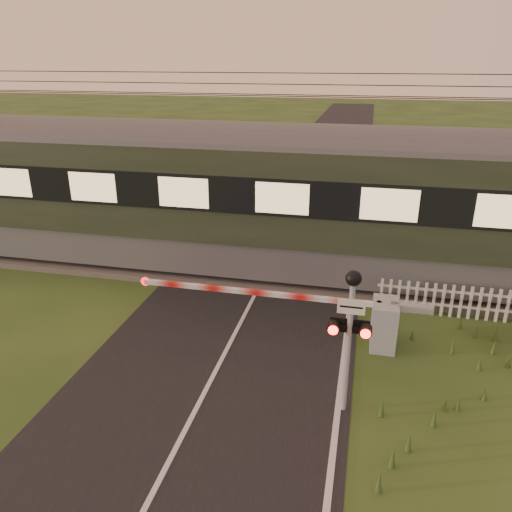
# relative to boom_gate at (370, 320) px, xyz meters

# --- Properties ---
(ground) EXTENTS (160.00, 160.00, 0.00)m
(ground) POSITION_rel_boom_gate_xyz_m (-3.28, -2.72, -0.66)
(ground) COLOR #273D17
(ground) RESTS_ON ground
(road) EXTENTS (6.00, 140.00, 0.03)m
(road) POSITION_rel_boom_gate_xyz_m (-3.26, -2.95, -0.65)
(road) COLOR black
(road) RESTS_ON ground
(track_bed) EXTENTS (140.00, 3.40, 0.39)m
(track_bed) POSITION_rel_boom_gate_xyz_m (-3.28, 3.78, -0.60)
(track_bed) COLOR #47423D
(track_bed) RESTS_ON ground
(overhead_wires) EXTENTS (120.00, 0.62, 0.62)m
(overhead_wires) POSITION_rel_boom_gate_xyz_m (-3.28, 3.78, 5.06)
(overhead_wires) COLOR black
(overhead_wires) RESTS_ON ground
(boom_gate) EXTENTS (7.28, 0.91, 1.21)m
(boom_gate) POSITION_rel_boom_gate_xyz_m (0.00, 0.00, 0.00)
(boom_gate) COLOR gray
(boom_gate) RESTS_ON ground
(crossing_signal) EXTENTS (0.77, 0.34, 3.01)m
(crossing_signal) POSITION_rel_boom_gate_xyz_m (-0.42, -2.61, 1.41)
(crossing_signal) COLOR gray
(crossing_signal) RESTS_ON ground
(picket_fence) EXTENTS (3.68, 0.08, 0.94)m
(picket_fence) POSITION_rel_boom_gate_xyz_m (2.02, 1.88, -0.19)
(picket_fence) COLOR silver
(picket_fence) RESTS_ON ground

